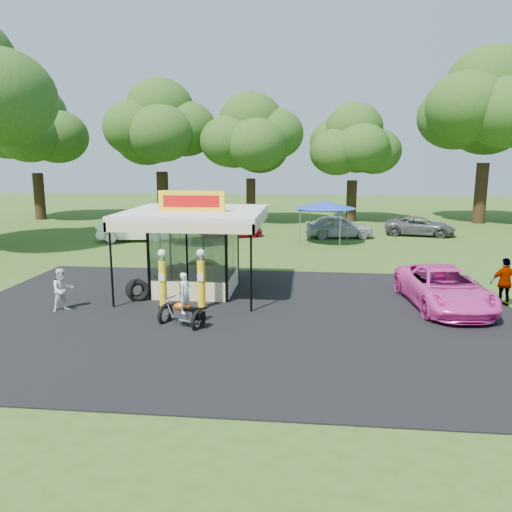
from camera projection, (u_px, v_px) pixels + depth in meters
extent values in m
plane|color=#315019|center=(225.00, 336.00, 15.50)|extent=(120.00, 120.00, 0.00)
cube|color=black|center=(234.00, 315.00, 17.45)|extent=(20.00, 14.00, 0.04)
cube|color=white|center=(197.00, 291.00, 20.58)|extent=(3.00, 3.00, 0.06)
cube|color=white|center=(195.00, 212.00, 19.94)|extent=(5.40, 5.40, 0.18)
cube|color=yellow|center=(192.00, 201.00, 19.36)|extent=(2.60, 0.25, 0.80)
cube|color=red|center=(191.00, 201.00, 19.23)|extent=(2.21, 0.02, 0.45)
cylinder|color=black|center=(111.00, 265.00, 18.04)|extent=(0.08, 0.08, 3.20)
cylinder|color=black|center=(251.00, 269.00, 17.52)|extent=(0.08, 0.08, 3.20)
cylinder|color=black|center=(164.00, 307.00, 18.29)|extent=(0.41, 0.41, 0.09)
cylinder|color=yellow|center=(163.00, 284.00, 18.11)|extent=(0.28, 0.28, 1.68)
cylinder|color=silver|center=(162.00, 259.00, 17.93)|extent=(0.19, 0.19, 0.19)
sphere|color=white|center=(162.00, 253.00, 17.89)|extent=(0.30, 0.30, 0.30)
cube|color=white|center=(161.00, 277.00, 17.89)|extent=(0.21, 0.02, 0.28)
cylinder|color=black|center=(202.00, 308.00, 18.22)|extent=(0.42, 0.42, 0.09)
cylinder|color=yellow|center=(201.00, 284.00, 18.05)|extent=(0.28, 0.28, 1.70)
cylinder|color=silver|center=(201.00, 258.00, 17.86)|extent=(0.19, 0.19, 0.19)
sphere|color=white|center=(201.00, 253.00, 17.83)|extent=(0.30, 0.30, 0.30)
cube|color=white|center=(200.00, 277.00, 17.83)|extent=(0.21, 0.02, 0.28)
torus|color=black|center=(165.00, 314.00, 16.61)|extent=(0.41, 0.74, 0.75)
torus|color=black|center=(198.00, 321.00, 15.99)|extent=(0.41, 0.74, 0.75)
cube|color=silver|center=(182.00, 314.00, 16.25)|extent=(0.55, 0.42, 0.27)
ellipsoid|color=orange|center=(182.00, 306.00, 16.20)|extent=(0.57, 0.32, 0.27)
cube|color=black|center=(190.00, 309.00, 16.07)|extent=(0.54, 0.40, 0.09)
cube|color=black|center=(199.00, 315.00, 15.94)|extent=(0.40, 0.40, 0.25)
cylinder|color=silver|center=(168.00, 306.00, 16.48)|extent=(0.38, 0.20, 0.79)
cylinder|color=silver|center=(171.00, 297.00, 16.36)|extent=(0.24, 0.51, 0.04)
sphere|color=silver|center=(168.00, 302.00, 16.47)|extent=(0.14, 0.14, 0.14)
imported|color=white|center=(185.00, 293.00, 16.05)|extent=(0.48, 0.57, 1.33)
torus|color=black|center=(139.00, 291.00, 19.12)|extent=(0.91, 0.60, 0.86)
torus|color=black|center=(136.00, 290.00, 19.30)|extent=(0.93, 0.70, 0.86)
imported|color=yellow|center=(207.00, 269.00, 22.63)|extent=(2.82, 1.13, 0.96)
imported|color=#FA43BB|center=(444.00, 288.00, 18.30)|extent=(2.98, 5.53, 1.48)
imported|color=white|center=(62.00, 290.00, 17.86)|extent=(0.96, 0.95, 1.56)
imported|color=gray|center=(505.00, 283.00, 18.34)|extent=(1.11, 0.52, 1.84)
imported|color=white|center=(135.00, 229.00, 32.84)|extent=(4.97, 2.62, 1.56)
imported|color=#B60E19|center=(231.00, 228.00, 34.66)|extent=(4.77, 3.20, 1.28)
imported|color=#B4B4B9|center=(339.00, 226.00, 34.25)|extent=(4.75, 2.29, 1.56)
imported|color=#545557|center=(420.00, 226.00, 35.30)|extent=(5.12, 3.07, 1.33)
cylinder|color=gray|center=(170.00, 224.00, 32.86)|extent=(0.06, 0.06, 2.32)
cylinder|color=gray|center=(210.00, 224.00, 32.59)|extent=(0.06, 0.06, 2.32)
cylinder|color=gray|center=(157.00, 229.00, 30.23)|extent=(0.06, 0.06, 2.32)
cylinder|color=gray|center=(201.00, 230.00, 29.96)|extent=(0.06, 0.06, 2.32)
cube|color=#1C3AB9|center=(184.00, 207.00, 31.17)|extent=(2.89, 2.89, 0.12)
cone|color=#1C3AB9|center=(184.00, 203.00, 31.11)|extent=(4.17, 4.17, 0.48)
cylinder|color=gray|center=(305.00, 224.00, 33.21)|extent=(0.05, 0.05, 2.18)
cylinder|color=gray|center=(343.00, 224.00, 32.95)|extent=(0.05, 0.05, 2.18)
cylinder|color=gray|center=(304.00, 229.00, 30.74)|extent=(0.05, 0.05, 2.18)
cylinder|color=gray|center=(346.00, 230.00, 30.49)|extent=(0.05, 0.05, 2.18)
cube|color=#1C3AB9|center=(325.00, 209.00, 31.62)|extent=(2.72, 2.72, 0.11)
cone|color=#1C3AB9|center=(325.00, 204.00, 31.57)|extent=(3.92, 3.92, 0.45)
cylinder|color=black|center=(39.00, 196.00, 44.24)|extent=(0.92, 0.92, 4.09)
ellipsoid|color=#1D3F12|center=(34.00, 135.00, 43.21)|extent=(9.67, 9.67, 8.29)
cylinder|color=black|center=(163.00, 196.00, 43.43)|extent=(1.00, 1.00, 4.23)
ellipsoid|color=#1D3F12|center=(161.00, 133.00, 42.38)|extent=(9.83, 9.83, 8.42)
cylinder|color=black|center=(251.00, 201.00, 42.19)|extent=(0.79, 0.79, 3.70)
ellipsoid|color=#1D3F12|center=(251.00, 142.00, 41.25)|extent=(8.89, 8.89, 7.62)
cylinder|color=black|center=(351.00, 201.00, 43.00)|extent=(0.88, 0.88, 3.51)
ellipsoid|color=#1D3F12|center=(353.00, 148.00, 42.13)|extent=(8.19, 8.19, 7.02)
cylinder|color=black|center=(481.00, 193.00, 41.57)|extent=(1.00, 1.00, 5.01)
ellipsoid|color=#1D3F12|center=(488.00, 114.00, 40.32)|extent=(11.69, 11.69, 10.02)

